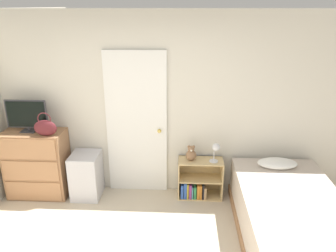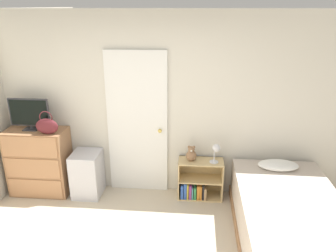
{
  "view_description": "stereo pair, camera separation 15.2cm",
  "coord_description": "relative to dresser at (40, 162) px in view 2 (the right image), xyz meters",
  "views": [
    {
      "loc": [
        0.48,
        -2.23,
        2.58
      ],
      "look_at": [
        0.26,
        1.79,
        1.09
      ],
      "focal_mm": 35.0,
      "sensor_mm": 36.0,
      "label": 1
    },
    {
      "loc": [
        0.63,
        -2.22,
        2.58
      ],
      "look_at": [
        0.26,
        1.79,
        1.09
      ],
      "focal_mm": 35.0,
      "sensor_mm": 36.0,
      "label": 2
    }
  ],
  "objects": [
    {
      "name": "tv",
      "position": [
        -0.05,
        0.02,
        0.71
      ],
      "size": [
        0.56,
        0.16,
        0.44
      ],
      "color": "#2D2D33",
      "rests_on": "dresser"
    },
    {
      "name": "bookshelf",
      "position": [
        2.26,
        0.07,
        -0.27
      ],
      "size": [
        0.62,
        0.3,
        0.57
      ],
      "color": "tan",
      "rests_on": "ground_plane"
    },
    {
      "name": "teddy_bear",
      "position": [
        2.16,
        0.07,
        0.18
      ],
      "size": [
        0.15,
        0.15,
        0.22
      ],
      "color": "#8C6647",
      "rests_on": "bookshelf"
    },
    {
      "name": "dresser",
      "position": [
        0.0,
        0.0,
        0.0
      ],
      "size": [
        0.83,
        0.43,
        0.97
      ],
      "color": "#996B47",
      "rests_on": "ground_plane"
    },
    {
      "name": "desk_lamp",
      "position": [
        2.49,
        0.02,
        0.28
      ],
      "size": [
        0.14,
        0.13,
        0.28
      ],
      "color": "silver",
      "rests_on": "bookshelf"
    },
    {
      "name": "handbag",
      "position": [
        0.25,
        -0.12,
        0.6
      ],
      "size": [
        0.3,
        0.11,
        0.32
      ],
      "color": "#591E23",
      "rests_on": "dresser"
    },
    {
      "name": "bed",
      "position": [
        3.31,
        -0.76,
        -0.2
      ],
      "size": [
        1.16,
        1.98,
        0.67
      ],
      "color": "#996B47",
      "rests_on": "ground_plane"
    },
    {
      "name": "wall_back",
      "position": [
        1.59,
        0.27,
        0.79
      ],
      "size": [
        10.0,
        0.06,
        2.55
      ],
      "color": "beige",
      "rests_on": "ground_plane"
    },
    {
      "name": "storage_bin",
      "position": [
        0.69,
        -0.0,
        -0.16
      ],
      "size": [
        0.39,
        0.44,
        0.64
      ],
      "color": "silver",
      "rests_on": "ground_plane"
    },
    {
      "name": "door_closed",
      "position": [
        1.4,
        0.21,
        0.54
      ],
      "size": [
        0.84,
        0.09,
        2.05
      ],
      "color": "white",
      "rests_on": "ground_plane"
    }
  ]
}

